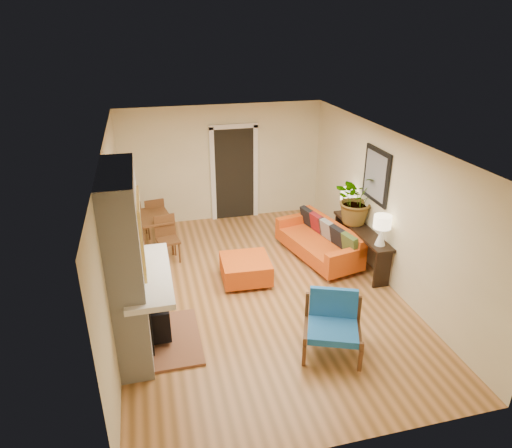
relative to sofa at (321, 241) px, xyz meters
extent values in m
plane|color=#BF8049|center=(-1.47, -0.88, -0.33)|extent=(6.50, 6.50, 0.00)
plane|color=white|center=(-1.47, -0.88, 2.27)|extent=(6.50, 6.50, 0.00)
plane|color=beige|center=(-1.47, 2.37, 0.97)|extent=(4.50, 0.00, 4.50)
plane|color=beige|center=(-1.47, -4.13, 0.97)|extent=(4.50, 0.00, 4.50)
plane|color=beige|center=(-3.72, -0.88, 0.97)|extent=(0.00, 6.50, 6.50)
plane|color=beige|center=(0.78, -0.88, 0.97)|extent=(0.00, 6.50, 6.50)
cube|color=black|center=(-1.22, 2.34, 0.72)|extent=(0.88, 0.06, 2.10)
cube|color=white|center=(-1.71, 2.33, 0.72)|extent=(0.10, 0.08, 2.18)
cube|color=white|center=(-0.73, 2.33, 0.72)|extent=(0.10, 0.08, 2.18)
cube|color=white|center=(-1.22, 2.33, 1.80)|extent=(1.08, 0.08, 0.10)
cube|color=black|center=(0.75, -0.48, 1.42)|extent=(0.04, 0.85, 0.95)
cube|color=slate|center=(0.73, -0.48, 1.42)|extent=(0.01, 0.70, 0.80)
cube|color=black|center=(-3.68, -0.53, 1.09)|extent=(0.06, 0.95, 0.02)
cube|color=black|center=(-3.68, -0.53, 1.39)|extent=(0.06, 0.95, 0.02)
cube|color=white|center=(-3.51, -1.88, 1.53)|extent=(0.42, 1.50, 1.48)
cube|color=white|center=(-3.51, -1.88, 0.23)|extent=(0.42, 1.50, 1.12)
cube|color=white|center=(-3.26, -1.88, 0.79)|extent=(0.60, 1.68, 0.08)
cube|color=black|center=(-3.29, -1.88, 0.12)|extent=(0.03, 0.72, 0.78)
cube|color=brown|center=(-3.00, -1.88, -0.31)|extent=(0.75, 1.30, 0.04)
cube|color=black|center=(-3.18, -1.88, 0.01)|extent=(0.30, 0.36, 0.48)
cylinder|color=black|center=(-3.18, -1.88, 0.45)|extent=(0.10, 0.10, 0.40)
cube|color=gold|center=(-3.28, -1.88, 1.42)|extent=(0.04, 0.95, 0.95)
cube|color=silver|center=(-3.26, -1.88, 1.42)|extent=(0.01, 0.82, 0.82)
cylinder|color=silver|center=(-0.20, -0.91, -0.29)|extent=(0.04, 0.04, 0.09)
cylinder|color=silver|center=(0.42, -0.77, -0.29)|extent=(0.04, 0.04, 0.09)
cylinder|color=silver|center=(-0.57, 0.74, -0.29)|extent=(0.04, 0.04, 0.09)
cylinder|color=silver|center=(0.05, 0.88, -0.29)|extent=(0.04, 0.04, 0.09)
cube|color=orange|center=(-0.07, -0.01, -0.10)|extent=(1.21, 2.04, 0.27)
cube|color=orange|center=(0.24, 0.05, 0.19)|extent=(0.59, 1.90, 0.32)
cube|color=orange|center=(0.12, -0.87, 0.12)|extent=(0.83, 0.34, 0.18)
cube|color=orange|center=(-0.26, 0.84, 0.12)|extent=(0.83, 0.34, 0.18)
cube|color=#435A26|center=(0.27, -0.68, 0.23)|extent=(0.26, 0.39, 0.38)
cube|color=black|center=(0.19, -0.33, 0.23)|extent=(0.26, 0.39, 0.38)
cube|color=gray|center=(0.11, 0.03, 0.23)|extent=(0.26, 0.39, 0.38)
cube|color=maroon|center=(0.04, 0.34, 0.23)|extent=(0.26, 0.39, 0.38)
cube|color=black|center=(-0.03, 0.69, 0.23)|extent=(0.26, 0.39, 0.38)
cylinder|color=silver|center=(-1.97, -0.84, -0.30)|extent=(0.04, 0.04, 0.07)
cylinder|color=silver|center=(-1.30, -0.88, -0.30)|extent=(0.04, 0.04, 0.07)
cylinder|color=silver|center=(-1.94, -0.17, -0.30)|extent=(0.04, 0.04, 0.07)
cylinder|color=silver|center=(-1.26, -0.20, -0.30)|extent=(0.04, 0.04, 0.07)
cube|color=orange|center=(-1.62, -0.52, -0.09)|extent=(0.87, 0.87, 0.35)
cube|color=brown|center=(-1.22, -2.52, -0.03)|extent=(0.33, 0.73, 0.05)
cube|color=brown|center=(-1.35, -2.83, -0.11)|extent=(0.07, 0.07, 0.45)
cube|color=brown|center=(-1.10, -2.21, 0.03)|extent=(0.07, 0.07, 0.71)
cube|color=brown|center=(-0.54, -2.79, -0.03)|extent=(0.33, 0.73, 0.05)
cube|color=brown|center=(-0.67, -3.11, -0.11)|extent=(0.07, 0.07, 0.45)
cube|color=brown|center=(-0.42, -2.48, 0.03)|extent=(0.07, 0.07, 0.71)
cube|color=blue|center=(-0.88, -2.66, 0.04)|extent=(0.86, 0.84, 0.10)
cube|color=blue|center=(-0.77, -2.37, 0.28)|extent=(0.69, 0.41, 0.42)
cube|color=brown|center=(-3.12, 1.13, 0.37)|extent=(0.82, 1.05, 0.04)
cylinder|color=brown|center=(-3.31, 0.68, 0.01)|extent=(0.05, 0.05, 0.68)
cylinder|color=brown|center=(-2.78, 0.78, 0.01)|extent=(0.05, 0.05, 0.68)
cylinder|color=brown|center=(-3.45, 1.49, 0.01)|extent=(0.05, 0.05, 0.68)
cylinder|color=brown|center=(-2.92, 1.58, 0.01)|extent=(0.05, 0.05, 0.68)
cube|color=brown|center=(-2.87, 0.55, 0.10)|extent=(0.46, 0.46, 0.04)
cube|color=brown|center=(-2.90, 0.74, 0.33)|extent=(0.40, 0.11, 0.44)
cylinder|color=brown|center=(-3.00, 0.36, -0.12)|extent=(0.04, 0.04, 0.42)
cylinder|color=brown|center=(-2.68, 0.42, -0.12)|extent=(0.04, 0.04, 0.42)
cylinder|color=brown|center=(-3.06, 0.68, -0.12)|extent=(0.04, 0.04, 0.42)
cylinder|color=brown|center=(-2.74, 0.74, -0.12)|extent=(0.04, 0.04, 0.42)
cube|color=brown|center=(-3.08, 1.76, 0.10)|extent=(0.46, 0.46, 0.04)
cube|color=brown|center=(-3.05, 1.58, 0.33)|extent=(0.40, 0.11, 0.44)
cylinder|color=brown|center=(-3.21, 1.58, -0.12)|extent=(0.04, 0.04, 0.42)
cylinder|color=brown|center=(-2.89, 1.63, -0.12)|extent=(0.04, 0.04, 0.42)
cylinder|color=brown|center=(-3.27, 1.89, -0.12)|extent=(0.04, 0.04, 0.42)
cylinder|color=brown|center=(-2.95, 1.95, -0.12)|extent=(0.04, 0.04, 0.42)
cube|color=black|center=(0.60, -0.44, 0.37)|extent=(0.34, 1.85, 0.05)
cube|color=black|center=(0.60, -1.29, 0.01)|extent=(0.30, 0.04, 0.68)
cube|color=black|center=(0.60, 0.41, 0.01)|extent=(0.30, 0.04, 0.68)
cone|color=white|center=(0.60, -1.11, 0.54)|extent=(0.18, 0.18, 0.30)
cylinder|color=white|center=(0.60, -1.11, 0.72)|extent=(0.03, 0.03, 0.06)
cylinder|color=#FFEABF|center=(0.60, -1.11, 0.82)|extent=(0.30, 0.30, 0.22)
cone|color=white|center=(0.60, 0.24, 0.54)|extent=(0.18, 0.18, 0.30)
cylinder|color=white|center=(0.60, 0.24, 0.72)|extent=(0.03, 0.03, 0.06)
cylinder|color=#FFEABF|center=(0.60, 0.24, 0.82)|extent=(0.30, 0.30, 0.22)
imported|color=#1E5919|center=(0.59, -0.14, 0.88)|extent=(1.03, 0.95, 0.97)
camera|label=1|loc=(-3.14, -7.34, 3.91)|focal=32.00mm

